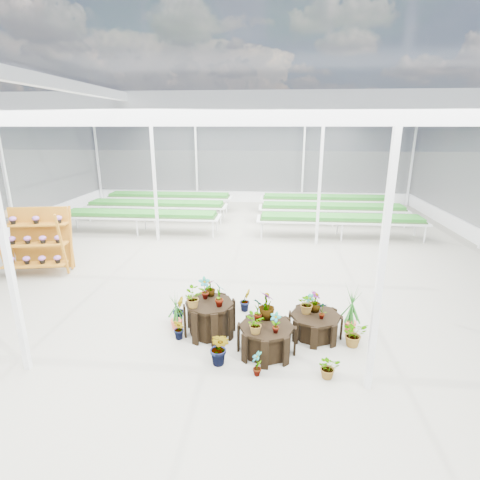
# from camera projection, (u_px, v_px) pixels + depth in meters

# --- Properties ---
(ground_plane) EXTENTS (24.00, 24.00, 0.00)m
(ground_plane) POSITION_uv_depth(u_px,v_px,m) (222.00, 285.00, 10.35)
(ground_plane) COLOR gray
(ground_plane) RESTS_ON ground
(greenhouse_shell) EXTENTS (18.00, 24.00, 4.50)m
(greenhouse_shell) POSITION_uv_depth(u_px,v_px,m) (221.00, 205.00, 9.69)
(greenhouse_shell) COLOR white
(greenhouse_shell) RESTS_ON ground
(steel_frame) EXTENTS (18.00, 24.00, 4.50)m
(steel_frame) POSITION_uv_depth(u_px,v_px,m) (221.00, 205.00, 9.69)
(steel_frame) COLOR silver
(steel_frame) RESTS_ON ground
(nursery_benches) EXTENTS (16.00, 7.00, 0.84)m
(nursery_benches) POSITION_uv_depth(u_px,v_px,m) (243.00, 213.00, 17.09)
(nursery_benches) COLOR silver
(nursery_benches) RESTS_ON ground
(plinth_tall) EXTENTS (1.34, 1.34, 0.71)m
(plinth_tall) POSITION_uv_depth(u_px,v_px,m) (210.00, 318.00, 7.84)
(plinth_tall) COLOR black
(plinth_tall) RESTS_ON ground
(plinth_mid) EXTENTS (1.13, 1.13, 0.57)m
(plinth_mid) POSITION_uv_depth(u_px,v_px,m) (266.00, 339.00, 7.19)
(plinth_mid) COLOR black
(plinth_mid) RESTS_ON ground
(plinth_low) EXTENTS (1.20, 1.20, 0.48)m
(plinth_low) POSITION_uv_depth(u_px,v_px,m) (315.00, 325.00, 7.79)
(plinth_low) COLOR black
(plinth_low) RESTS_ON ground
(shelf_rack) EXTENTS (1.96, 1.27, 1.92)m
(shelf_rack) POSITION_uv_depth(u_px,v_px,m) (36.00, 242.00, 10.93)
(shelf_rack) COLOR #9E6116
(shelf_rack) RESTS_ON ground
(bird_table) EXTENTS (0.47, 0.47, 1.85)m
(bird_table) POSITION_uv_depth(u_px,v_px,m) (14.00, 235.00, 11.73)
(bird_table) COLOR #9F825B
(bird_table) RESTS_ON ground
(nursery_plants) EXTENTS (4.16, 2.73, 1.26)m
(nursery_plants) POSITION_uv_depth(u_px,v_px,m) (263.00, 314.00, 7.67)
(nursery_plants) COLOR #20621E
(nursery_plants) RESTS_ON ground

